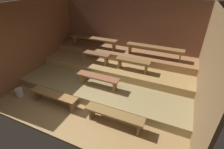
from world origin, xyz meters
TOP-DOWN VIEW (x-y plane):
  - ground at (0.00, 2.07)m, footprint 6.51×4.94m
  - wall_back at (0.00, 4.17)m, footprint 6.51×0.06m
  - wall_left at (-2.88, 2.07)m, footprint 0.06×4.94m
  - wall_right at (2.88, 2.07)m, footprint 0.06×4.94m
  - platform_lower at (0.00, 2.51)m, footprint 5.71×3.25m
  - platform_middle at (0.00, 3.17)m, footprint 5.71×1.93m
  - platform_upper at (0.00, 3.64)m, footprint 5.71×1.00m
  - bench_floor_left at (-0.99, 0.57)m, footprint 1.59×0.31m
  - bench_floor_right at (0.99, 0.57)m, footprint 1.59×0.31m
  - bench_lower_center at (-0.05, 1.63)m, footprint 1.43×0.31m
  - bench_middle_left at (-0.75, 2.71)m, footprint 1.21×0.31m
  - bench_middle_right at (0.75, 2.71)m, footprint 1.21×0.31m
  - bench_upper_left at (-1.28, 3.56)m, footprint 2.11×0.31m
  - bench_upper_right at (1.28, 3.56)m, footprint 2.11×0.31m
  - pail_floor at (-2.35, 0.43)m, footprint 0.24×0.24m

SIDE VIEW (x-z plane):
  - ground at x=0.00m, z-range -0.08..0.00m
  - platform_lower at x=0.00m, z-range 0.00..0.26m
  - pail_floor at x=-2.35m, z-range 0.00..0.27m
  - bench_floor_left at x=-0.99m, z-range 0.12..0.53m
  - bench_floor_right at x=0.99m, z-range 0.12..0.53m
  - platform_middle at x=0.00m, z-range 0.26..0.53m
  - bench_lower_center at x=-0.05m, z-range 0.38..0.79m
  - platform_upper at x=0.00m, z-range 0.53..0.79m
  - bench_middle_left at x=-0.75m, z-range 0.64..1.05m
  - bench_middle_right at x=0.75m, z-range 0.64..1.05m
  - bench_upper_left at x=-1.28m, z-range 0.92..1.33m
  - bench_upper_right at x=1.28m, z-range 0.92..1.33m
  - wall_back at x=0.00m, z-range 0.00..2.76m
  - wall_left at x=-2.88m, z-range 0.00..2.76m
  - wall_right at x=2.88m, z-range 0.00..2.76m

